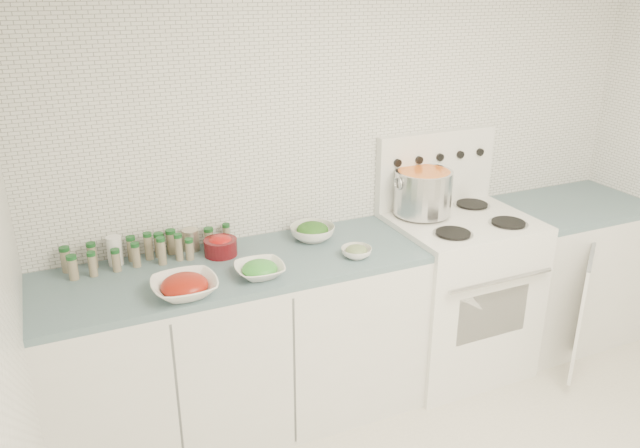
{
  "coord_description": "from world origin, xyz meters",
  "views": [
    {
      "loc": [
        -1.55,
        -1.43,
        2.18
      ],
      "look_at": [
        -0.4,
        1.14,
        1.06
      ],
      "focal_mm": 35.0,
      "sensor_mm": 36.0,
      "label": 1
    }
  ],
  "objects": [
    {
      "name": "bowl_broccoli",
      "position": [
        -0.36,
        1.33,
        0.94
      ],
      "size": [
        0.29,
        0.29,
        0.09
      ],
      "color": "white",
      "rests_on": "counter_left"
    },
    {
      "name": "tin_can",
      "position": [
        -0.97,
        1.45,
        0.95
      ],
      "size": [
        0.08,
        0.08,
        0.11
      ],
      "primitive_type": "cylinder",
      "rotation": [
        0.0,
        0.0,
        -0.02
      ],
      "color": "#B6AE9A",
      "rests_on": "counter_left"
    },
    {
      "name": "counter_right",
      "position": [
        1.3,
        1.19,
        0.45
      ],
      "size": [
        0.89,
        0.88,
        0.9
      ],
      "color": "white",
      "rests_on": "ground"
    },
    {
      "name": "salt_canister",
      "position": [
        -1.34,
        1.43,
        0.97
      ],
      "size": [
        0.09,
        0.09,
        0.14
      ],
      "primitive_type": "cylinder",
      "rotation": [
        0.0,
        0.0,
        0.42
      ],
      "color": "white",
      "rests_on": "counter_left"
    },
    {
      "name": "room_walls",
      "position": [
        0.0,
        0.0,
        1.56
      ],
      "size": [
        3.54,
        3.04,
        2.52
      ],
      "color": "white",
      "rests_on": "ground"
    },
    {
      "name": "bowl_snowpea",
      "position": [
        -0.75,
        1.03,
        0.93
      ],
      "size": [
        0.24,
        0.24,
        0.08
      ],
      "color": "white",
      "rests_on": "counter_left"
    },
    {
      "name": "bowl_tomato",
      "position": [
        -1.11,
        0.99,
        0.94
      ],
      "size": [
        0.28,
        0.28,
        0.09
      ],
      "color": "white",
      "rests_on": "counter_left"
    },
    {
      "name": "stove",
      "position": [
        0.48,
        1.19,
        0.5
      ],
      "size": [
        0.76,
        0.7,
        1.36
      ],
      "color": "white",
      "rests_on": "ground"
    },
    {
      "name": "bowl_pepper",
      "position": [
        -0.85,
        1.33,
        0.95
      ],
      "size": [
        0.16,
        0.16,
        0.1
      ],
      "color": "#520E13",
      "rests_on": "counter_left"
    },
    {
      "name": "counter_left",
      "position": [
        -0.82,
        1.19,
        0.45
      ],
      "size": [
        1.85,
        0.62,
        0.9
      ],
      "color": "white",
      "rests_on": "ground"
    },
    {
      "name": "spice_cluster",
      "position": [
        -1.21,
        1.4,
        0.96
      ],
      "size": [
        0.81,
        0.15,
        0.14
      ],
      "color": "gray",
      "rests_on": "counter_left"
    },
    {
      "name": "stock_pot",
      "position": [
        0.31,
        1.33,
        1.08
      ],
      "size": [
        0.34,
        0.32,
        0.24
      ],
      "rotation": [
        0.0,
        0.0,
        -0.13
      ],
      "color": "silver",
      "rests_on": "stove"
    },
    {
      "name": "bowl_zucchini",
      "position": [
        -0.25,
        1.04,
        0.93
      ],
      "size": [
        0.15,
        0.15,
        0.06
      ],
      "color": "white",
      "rests_on": "counter_left"
    }
  ]
}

